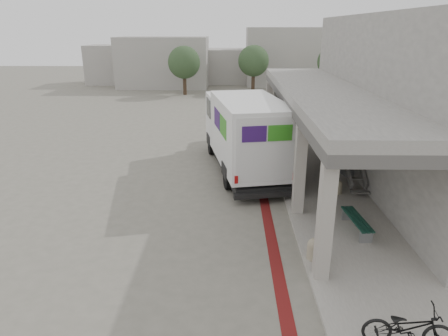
{
  "coord_description": "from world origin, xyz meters",
  "views": [
    {
      "loc": [
        -0.33,
        -12.72,
        6.43
      ],
      "look_at": [
        -0.57,
        1.0,
        1.6
      ],
      "focal_mm": 32.0,
      "sensor_mm": 36.0,
      "label": 1
    }
  ],
  "objects_px": {
    "fedex_truck": "(244,132)",
    "bicycle_black": "(408,327)",
    "bench": "(357,222)",
    "utility_cabinet": "(349,164)"
  },
  "relations": [
    {
      "from": "utility_cabinet",
      "to": "bicycle_black",
      "type": "relative_size",
      "value": 0.56
    },
    {
      "from": "bench",
      "to": "utility_cabinet",
      "type": "bearing_deg",
      "value": 72.47
    },
    {
      "from": "fedex_truck",
      "to": "bicycle_black",
      "type": "relative_size",
      "value": 4.71
    },
    {
      "from": "fedex_truck",
      "to": "bicycle_black",
      "type": "bearing_deg",
      "value": -85.52
    },
    {
      "from": "utility_cabinet",
      "to": "bench",
      "type": "bearing_deg",
      "value": -113.14
    },
    {
      "from": "fedex_truck",
      "to": "bicycle_black",
      "type": "xyz_separation_m",
      "value": [
        3.06,
        -11.29,
        -1.28
      ]
    },
    {
      "from": "fedex_truck",
      "to": "bench",
      "type": "bearing_deg",
      "value": -71.22
    },
    {
      "from": "bench",
      "to": "bicycle_black",
      "type": "height_order",
      "value": "bicycle_black"
    },
    {
      "from": "utility_cabinet",
      "to": "bicycle_black",
      "type": "xyz_separation_m",
      "value": [
        -1.65,
        -10.34,
        -0.03
      ]
    },
    {
      "from": "fedex_truck",
      "to": "bench",
      "type": "height_order",
      "value": "fedex_truck"
    }
  ]
}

